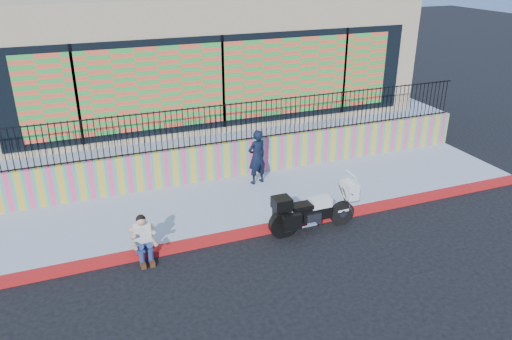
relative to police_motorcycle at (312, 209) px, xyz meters
name	(u,v)px	position (x,y,z in m)	size (l,w,h in m)	color
ground	(276,230)	(-0.81, 0.35, -0.60)	(90.00, 90.00, 0.00)	black
red_curb	(276,227)	(-0.81, 0.35, -0.52)	(16.00, 0.30, 0.15)	#B31D0C
sidewalk	(253,199)	(-0.81, 2.00, -0.52)	(16.00, 3.00, 0.15)	#909AAD
mural_wall	(234,159)	(-0.81, 3.60, 0.10)	(16.00, 0.20, 1.10)	#FF437A
metal_fence	(233,123)	(-0.81, 3.60, 1.25)	(15.80, 0.04, 1.20)	black
elevated_platform	(191,114)	(-0.81, 8.70, 0.03)	(16.00, 10.00, 1.25)	#909AAD
storefront_building	(189,47)	(-0.81, 8.48, 2.65)	(14.00, 8.06, 4.00)	tan
police_motorcycle	(312,209)	(0.00, 0.00, 0.00)	(2.29, 0.76, 1.43)	black
police_officer	(257,157)	(-0.35, 2.85, 0.37)	(0.60, 0.39, 1.65)	black
seated_man	(144,243)	(-4.13, 0.20, -0.15)	(0.54, 0.71, 1.06)	navy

